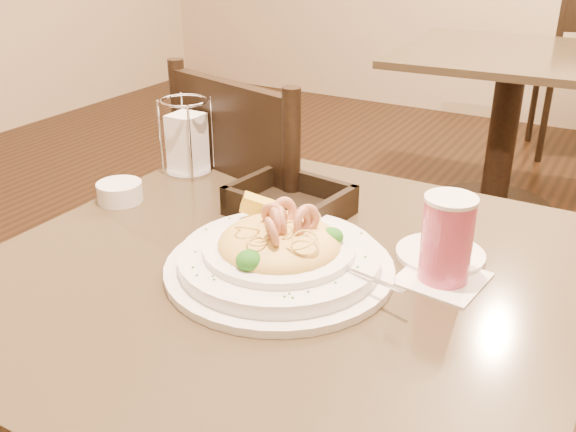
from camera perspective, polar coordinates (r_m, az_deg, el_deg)
The scene contains 9 objects.
main_table at distance 1.14m, azimuth -0.52°, elevation -14.42°, with size 0.90×0.90×0.71m.
background_table at distance 2.91m, azimuth 18.89°, elevation 9.33°, with size 0.94×0.94×0.71m.
dining_chair_near at distance 1.55m, azimuth -1.02°, elevation -2.38°, with size 0.52×0.52×0.93m.
pasta_bowl at distance 0.98m, azimuth -0.77°, elevation -3.30°, with size 0.39×0.35×0.11m.
drink_glass at distance 0.97m, azimuth 13.93°, elevation -2.06°, with size 0.13×0.13×0.14m.
bread_basket at distance 1.18m, azimuth 0.15°, elevation 1.08°, with size 0.22×0.19×0.05m.
napkin_caddy at distance 1.38m, azimuth -8.95°, elevation 6.59°, with size 0.10×0.10×0.16m.
side_plate at distance 1.06m, azimuth 13.38°, elevation -3.32°, with size 0.14×0.14×0.01m, color white.
butter_ramekin at distance 1.27m, azimuth -14.73°, elevation 2.08°, with size 0.09×0.09×0.04m, color white.
Camera 1 is at (0.45, -0.76, 1.21)m, focal length 40.00 mm.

